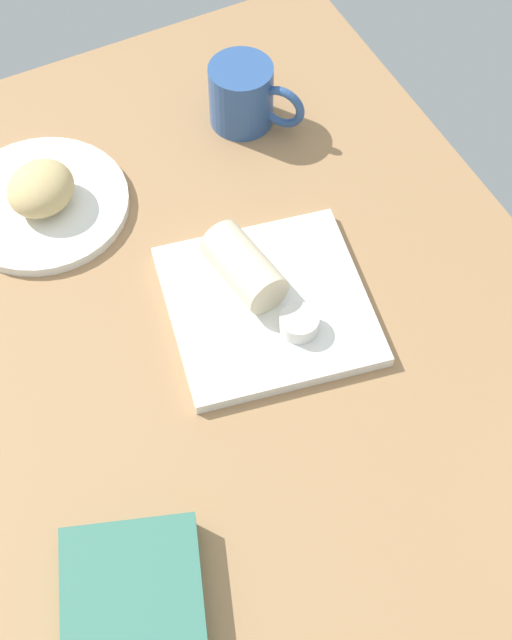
{
  "coord_description": "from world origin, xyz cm",
  "views": [
    {
      "loc": [
        59.56,
        -22.3,
        102.45
      ],
      "look_at": [
        2.1,
        6.39,
        7.0
      ],
      "focal_mm": 54.18,
      "sensor_mm": 36.0,
      "label": 1
    }
  ],
  "objects": [
    {
      "name": "book_stack",
      "position": [
        28.17,
        -20.28,
        5.74
      ],
      "size": [
        23.37,
        19.98,
        3.47
      ],
      "color": "#387260",
      "rests_on": "dining_table"
    },
    {
      "name": "scone_pastry",
      "position": [
        -28.13,
        -9.79,
        8.17
      ],
      "size": [
        12.51,
        12.62,
        5.53
      ],
      "primitive_type": "ellipsoid",
      "rotation": [
        0.0,
        0.0,
        2.27
      ],
      "color": "tan",
      "rests_on": "round_plate"
    },
    {
      "name": "square_plate",
      "position": [
        -0.55,
        9.36,
        4.8
      ],
      "size": [
        28.15,
        28.15,
        1.6
      ],
      "primitive_type": "cube",
      "rotation": [
        0.0,
        0.0,
        -0.19
      ],
      "color": "white",
      "rests_on": "dining_table"
    },
    {
      "name": "sauce_cup",
      "position": [
        4.65,
        10.89,
        6.8
      ],
      "size": [
        4.78,
        4.78,
        2.22
      ],
      "color": "silver",
      "rests_on": "square_plate"
    },
    {
      "name": "coffee_mug",
      "position": [
        -31.3,
        21.18,
        8.84
      ],
      "size": [
        12.22,
        11.03,
        9.46
      ],
      "color": "#2D518C",
      "rests_on": "dining_table"
    },
    {
      "name": "round_plate",
      "position": [
        -28.69,
        -10.12,
        4.7
      ],
      "size": [
        23.25,
        23.25,
        1.4
      ],
      "primitive_type": "cylinder",
      "color": "white",
      "rests_on": "dining_table"
    },
    {
      "name": "breakfast_wrap",
      "position": [
        -4.71,
        8.13,
        8.45
      ],
      "size": [
        11.82,
        7.2,
        5.69
      ],
      "primitive_type": "cylinder",
      "rotation": [
        1.57,
        0.0,
        4.85
      ],
      "color": "beige",
      "rests_on": "square_plate"
    },
    {
      "name": "dining_table",
      "position": [
        0.0,
        0.0,
        2.0
      ],
      "size": [
        110.0,
        90.0,
        4.0
      ],
      "primitive_type": "cube",
      "color": "#9E754C",
      "rests_on": "ground"
    }
  ]
}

